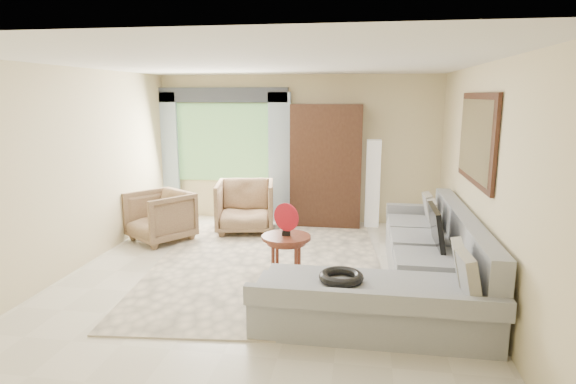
% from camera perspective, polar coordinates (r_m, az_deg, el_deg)
% --- Properties ---
extents(ground, '(6.00, 6.00, 0.00)m').
position_cam_1_polar(ground, '(6.06, -2.90, -10.36)').
color(ground, silver).
rests_on(ground, ground).
extents(area_rug, '(3.36, 4.26, 0.02)m').
position_cam_1_polar(area_rug, '(6.49, -2.49, -8.75)').
color(area_rug, beige).
rests_on(area_rug, ground).
extents(sectional_sofa, '(2.30, 3.46, 0.90)m').
position_cam_1_polar(sectional_sofa, '(5.71, 14.71, -9.09)').
color(sectional_sofa, '#919599').
rests_on(sectional_sofa, ground).
extents(tv_screen, '(0.14, 0.74, 0.48)m').
position_cam_1_polar(tv_screen, '(5.94, 17.18, -4.01)').
color(tv_screen, black).
rests_on(tv_screen, sectional_sofa).
extents(garden_hose, '(0.43, 0.43, 0.09)m').
position_cam_1_polar(garden_hose, '(4.68, 6.33, -9.97)').
color(garden_hose, black).
rests_on(garden_hose, sectional_sofa).
extents(coffee_table, '(0.59, 0.59, 0.59)m').
position_cam_1_polar(coffee_table, '(5.88, -0.21, -7.82)').
color(coffee_table, '#4E2214').
rests_on(coffee_table, ground).
extents(red_disc, '(0.32, 0.17, 0.34)m').
position_cam_1_polar(red_disc, '(5.73, -0.21, -3.00)').
color(red_disc, '#A7101D').
rests_on(red_disc, coffee_table).
extents(armchair_left, '(1.18, 1.19, 0.78)m').
position_cam_1_polar(armchair_left, '(7.75, -14.92, -2.81)').
color(armchair_left, olive).
rests_on(armchair_left, ground).
extents(armchair_right, '(1.08, 1.10, 0.86)m').
position_cam_1_polar(armchair_right, '(8.01, -5.10, -1.72)').
color(armchair_right, '#937550').
rests_on(armchair_right, ground).
extents(potted_plant, '(0.57, 0.53, 0.54)m').
position_cam_1_polar(potted_plant, '(8.75, -12.42, -1.91)').
color(potted_plant, '#999999').
rests_on(potted_plant, ground).
extents(armoire, '(1.20, 0.55, 2.10)m').
position_cam_1_polar(armoire, '(8.34, 4.58, 3.13)').
color(armoire, '#321A10').
rests_on(armoire, ground).
extents(floor_lamp, '(0.24, 0.24, 1.50)m').
position_cam_1_polar(floor_lamp, '(8.42, 10.01, 1.01)').
color(floor_lamp, silver).
rests_on(floor_lamp, ground).
extents(window, '(1.80, 0.04, 1.40)m').
position_cam_1_polar(window, '(8.88, -7.63, 5.85)').
color(window, '#669E59').
rests_on(window, wall_back).
extents(curtain_left, '(0.40, 0.08, 2.30)m').
position_cam_1_polar(curtain_left, '(9.18, -14.06, 4.22)').
color(curtain_left, '#9EB7CC').
rests_on(curtain_left, ground).
extents(curtain_right, '(0.40, 0.08, 2.30)m').
position_cam_1_polar(curtain_right, '(8.58, -1.00, 4.08)').
color(curtain_right, '#9EB7CC').
rests_on(curtain_right, ground).
extents(valance, '(2.40, 0.12, 0.26)m').
position_cam_1_polar(valance, '(8.78, -7.91, 11.33)').
color(valance, '#1E232D').
rests_on(valance, wall_back).
extents(wall_mirror, '(0.05, 1.70, 1.05)m').
position_cam_1_polar(wall_mirror, '(6.02, 21.42, 5.89)').
color(wall_mirror, black).
rests_on(wall_mirror, wall_right).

